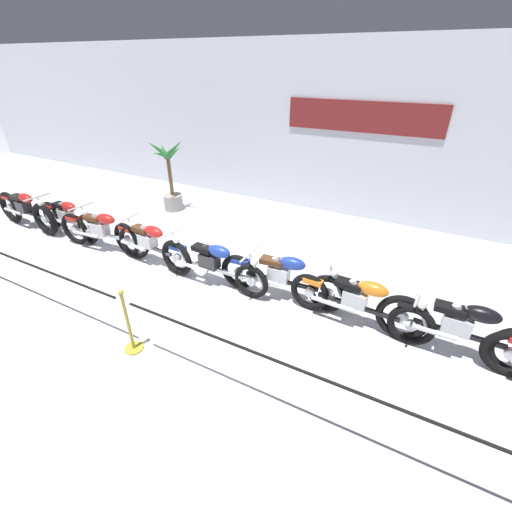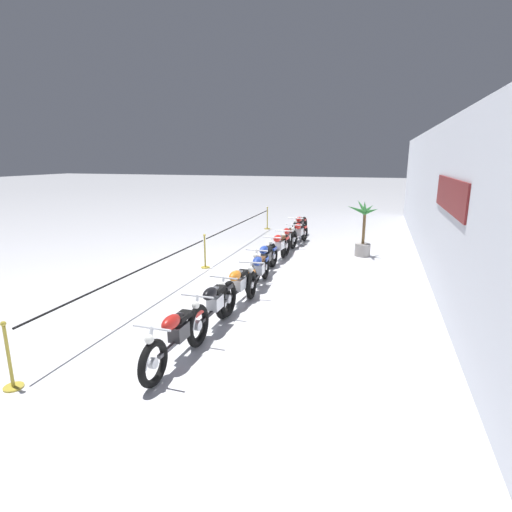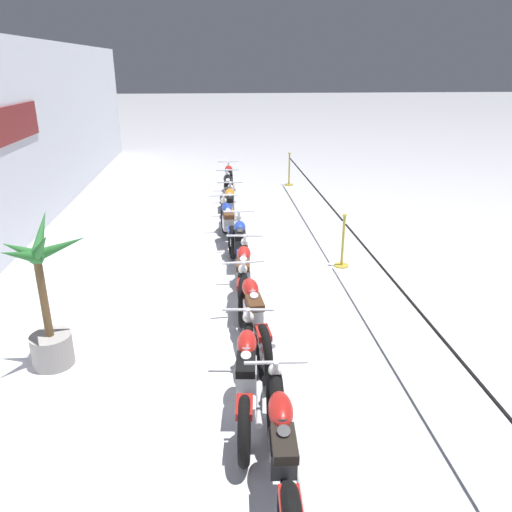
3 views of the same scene
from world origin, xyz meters
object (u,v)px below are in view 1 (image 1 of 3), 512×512
at_px(motorcycle_red_3, 150,244).
at_px(motorcycle_orange_6, 359,302).
at_px(motorcycle_blue_5, 282,277).
at_px(motorcycle_blue_4, 212,263).
at_px(motorcycle_red_2, 102,231).
at_px(potted_palm_left_of_row, 171,182).
at_px(motorcycle_red_1, 68,217).
at_px(motorcycle_red_0, 26,210).
at_px(motorcycle_black_7, 460,329).
at_px(stanchion_far_left, 47,276).
at_px(stanchion_mid_left, 130,330).

xyz_separation_m(motorcycle_red_3, motorcycle_orange_6, (4.17, 0.07, -0.02)).
bearing_deg(motorcycle_orange_6, motorcycle_blue_5, 176.10).
bearing_deg(motorcycle_blue_4, motorcycle_blue_5, 8.19).
height_order(motorcycle_red_2, potted_palm_left_of_row, potted_palm_left_of_row).
xyz_separation_m(motorcycle_red_1, motorcycle_blue_4, (4.21, -0.17, 0.00)).
height_order(motorcycle_blue_5, motorcycle_orange_6, motorcycle_blue_5).
bearing_deg(motorcycle_red_2, motorcycle_red_1, 172.78).
height_order(motorcycle_red_0, potted_palm_left_of_row, potted_palm_left_of_row).
distance_m(motorcycle_red_2, motorcycle_black_7, 6.87).
bearing_deg(motorcycle_blue_5, motorcycle_red_0, -177.98).
height_order(motorcycle_black_7, stanchion_far_left, stanchion_far_left).
relative_size(motorcycle_red_0, stanchion_far_left, 0.16).
distance_m(motorcycle_red_3, motorcycle_blue_4, 1.52).
distance_m(motorcycle_red_2, motorcycle_blue_4, 2.84).
xyz_separation_m(motorcycle_red_3, potted_palm_left_of_row, (-1.56, 2.56, 0.31)).
distance_m(potted_palm_left_of_row, stanchion_far_left, 4.72).
height_order(motorcycle_blue_4, motorcycle_black_7, motorcycle_black_7).
bearing_deg(motorcycle_black_7, motorcycle_red_3, -179.33).
relative_size(motorcycle_red_1, motorcycle_red_2, 0.90).
bearing_deg(potted_palm_left_of_row, motorcycle_red_2, -84.70).
bearing_deg(motorcycle_blue_5, potted_palm_left_of_row, 151.36).
bearing_deg(motorcycle_blue_5, motorcycle_orange_6, -3.90).
xyz_separation_m(motorcycle_red_0, stanchion_mid_left, (5.36, -1.89, -0.12)).
xyz_separation_m(motorcycle_orange_6, stanchion_mid_left, (-2.74, -2.04, -0.10)).
bearing_deg(stanchion_far_left, stanchion_mid_left, 0.00).
height_order(potted_palm_left_of_row, stanchion_far_left, potted_palm_left_of_row).
bearing_deg(motorcycle_red_3, potted_palm_left_of_row, 121.33).
height_order(motorcycle_blue_4, potted_palm_left_of_row, potted_palm_left_of_row).
bearing_deg(potted_palm_left_of_row, motorcycle_red_0, -132.08).
relative_size(motorcycle_red_1, stanchion_far_left, 0.15).
bearing_deg(stanchion_mid_left, motorcycle_orange_6, 36.66).
bearing_deg(motorcycle_red_1, stanchion_mid_left, -27.17).
bearing_deg(motorcycle_red_0, motorcycle_black_7, 0.86).
bearing_deg(stanchion_far_left, motorcycle_blue_4, 47.84).
xyz_separation_m(motorcycle_red_0, motorcycle_red_3, (3.94, 0.08, -0.00)).
xyz_separation_m(motorcycle_red_3, motorcycle_black_7, (5.55, 0.06, 0.01)).
relative_size(motorcycle_red_2, potted_palm_left_of_row, 1.21).
bearing_deg(potted_palm_left_of_row, motorcycle_blue_5, -28.64).
relative_size(motorcycle_red_0, motorcycle_black_7, 1.04).
relative_size(motorcycle_red_1, motorcycle_blue_4, 0.93).
bearing_deg(motorcycle_red_1, motorcycle_red_3, -2.97).
bearing_deg(motorcycle_black_7, motorcycle_red_1, 179.48).
relative_size(motorcycle_blue_5, stanchion_far_left, 0.17).
height_order(stanchion_far_left, stanchion_mid_left, same).
bearing_deg(motorcycle_red_2, motorcycle_red_3, 1.50).
xyz_separation_m(motorcycle_red_0, potted_palm_left_of_row, (2.38, 2.64, 0.31)).
height_order(motorcycle_red_3, motorcycle_black_7, motorcycle_black_7).
bearing_deg(motorcycle_blue_5, stanchion_far_left, -145.23).
relative_size(stanchion_far_left, stanchion_mid_left, 13.32).
relative_size(motorcycle_blue_5, motorcycle_orange_6, 1.03).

